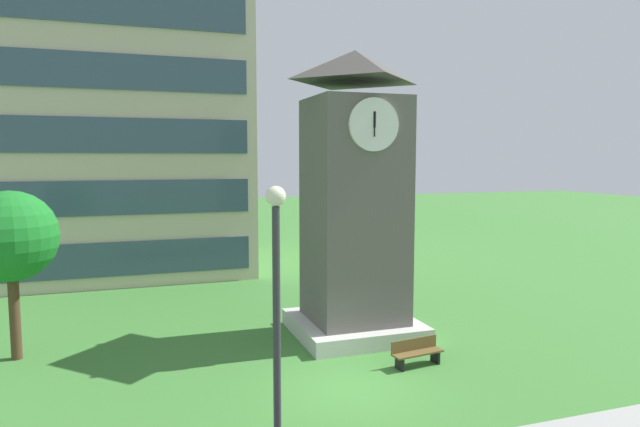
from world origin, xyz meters
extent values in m
plane|color=#3D7A33|center=(0.00, 0.00, 0.00)|extent=(160.00, 160.00, 0.00)
cube|color=beige|center=(-6.49, 20.86, 11.20)|extent=(14.35, 10.74, 22.40)
cube|color=#384C60|center=(-6.49, 15.43, 1.60)|extent=(13.20, 0.10, 1.80)
cube|color=#384C60|center=(-6.49, 15.43, 4.80)|extent=(13.20, 0.10, 1.80)
cube|color=#384C60|center=(-6.49, 15.43, 8.00)|extent=(13.20, 0.10, 1.80)
cube|color=#384C60|center=(-6.49, 15.43, 11.20)|extent=(13.20, 0.10, 1.80)
cube|color=#384C60|center=(-6.49, 15.43, 14.40)|extent=(13.20, 0.10, 1.80)
cube|color=#605B56|center=(2.09, 4.67, 4.55)|extent=(3.39, 3.39, 9.09)
cube|color=beige|center=(2.09, 4.67, 0.30)|extent=(4.57, 4.57, 0.60)
pyramid|color=#4D4945|center=(2.09, 4.67, 10.26)|extent=(3.72, 3.72, 1.17)
cylinder|color=white|center=(2.09, 2.92, 8.00)|extent=(1.86, 0.12, 1.86)
cylinder|color=white|center=(3.85, 4.67, 8.00)|extent=(0.12, 1.86, 1.86)
cube|color=black|center=(2.09, 2.85, 8.17)|extent=(0.08, 0.05, 0.56)
cube|color=black|center=(2.09, 2.84, 8.00)|extent=(0.06, 0.06, 0.84)
cube|color=brown|center=(2.81, 0.80, 0.45)|extent=(1.85, 0.73, 0.06)
cube|color=brown|center=(2.77, 1.02, 0.68)|extent=(1.79, 0.30, 0.40)
cube|color=black|center=(2.09, 0.70, 0.23)|extent=(0.14, 0.44, 0.45)
cube|color=black|center=(3.52, 0.90, 0.23)|extent=(0.14, 0.44, 0.45)
cylinder|color=#333338|center=(-3.56, -5.56, 3.00)|extent=(0.14, 0.14, 6.00)
sphere|color=#F2EFCC|center=(-3.56, -5.56, 6.18)|extent=(0.36, 0.36, 0.36)
cylinder|color=#513823|center=(-9.85, 5.80, 1.58)|extent=(0.35, 0.35, 3.16)
sphere|color=#1B7A26|center=(-9.85, 5.80, 4.24)|extent=(3.07, 3.07, 3.07)
camera|label=1|loc=(-5.90, -14.92, 6.83)|focal=31.14mm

